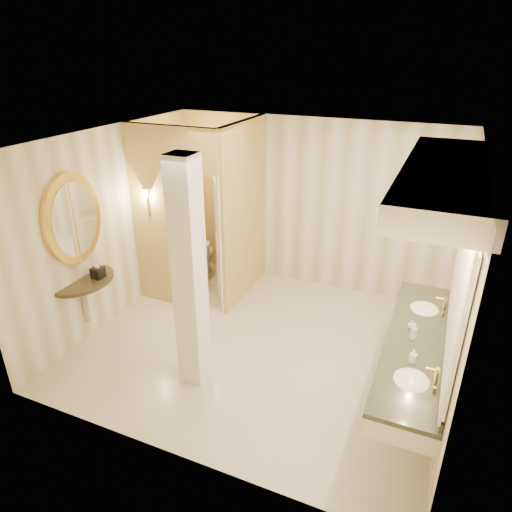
% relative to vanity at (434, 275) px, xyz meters
% --- Properties ---
extents(floor, '(4.50, 4.50, 0.00)m').
position_rel_vanity_xyz_m(floor, '(-1.98, 0.40, -1.63)').
color(floor, beige).
rests_on(floor, ground).
extents(ceiling, '(4.50, 4.50, 0.00)m').
position_rel_vanity_xyz_m(ceiling, '(-1.98, 0.40, 1.07)').
color(ceiling, silver).
rests_on(ceiling, wall_back).
extents(wall_back, '(4.50, 0.02, 2.70)m').
position_rel_vanity_xyz_m(wall_back, '(-1.98, 2.40, -0.28)').
color(wall_back, silver).
rests_on(wall_back, floor).
extents(wall_front, '(4.50, 0.02, 2.70)m').
position_rel_vanity_xyz_m(wall_front, '(-1.98, -1.60, -0.28)').
color(wall_front, silver).
rests_on(wall_front, floor).
extents(wall_left, '(0.02, 4.00, 2.70)m').
position_rel_vanity_xyz_m(wall_left, '(-4.23, 0.40, -0.28)').
color(wall_left, silver).
rests_on(wall_left, floor).
extents(wall_right, '(0.02, 4.00, 2.70)m').
position_rel_vanity_xyz_m(wall_right, '(0.27, 0.40, -0.28)').
color(wall_right, silver).
rests_on(wall_right, floor).
extents(toilet_closet, '(1.50, 1.55, 2.70)m').
position_rel_vanity_xyz_m(toilet_closet, '(-3.11, 1.37, -0.24)').
color(toilet_closet, '#E4C777').
rests_on(toilet_closet, floor).
extents(wall_sconce, '(0.14, 0.14, 0.42)m').
position_rel_vanity_xyz_m(wall_sconce, '(-3.90, 0.83, 0.10)').
color(wall_sconce, gold).
rests_on(wall_sconce, toilet_closet).
extents(vanity, '(0.75, 2.70, 2.09)m').
position_rel_vanity_xyz_m(vanity, '(0.00, 0.00, 0.00)').
color(vanity, white).
rests_on(vanity, floor).
extents(console_shelf, '(0.91, 0.91, 1.90)m').
position_rel_vanity_xyz_m(console_shelf, '(-4.19, -0.32, -0.29)').
color(console_shelf, black).
rests_on(console_shelf, floor).
extents(pillar, '(0.29, 0.29, 2.70)m').
position_rel_vanity_xyz_m(pillar, '(-2.43, -0.51, -0.28)').
color(pillar, white).
rests_on(pillar, floor).
extents(tissue_box, '(0.14, 0.14, 0.14)m').
position_rel_vanity_xyz_m(tissue_box, '(-4.03, -0.21, -0.68)').
color(tissue_box, black).
rests_on(tissue_box, console_shelf).
extents(toilet, '(0.70, 0.91, 0.82)m').
position_rel_vanity_xyz_m(toilet, '(-3.67, 1.78, -1.22)').
color(toilet, white).
rests_on(toilet, floor).
extents(soap_bottle_a, '(0.07, 0.08, 0.14)m').
position_rel_vanity_xyz_m(soap_bottle_a, '(-0.05, -0.41, -0.69)').
color(soap_bottle_a, beige).
rests_on(soap_bottle_a, vanity).
extents(soap_bottle_b, '(0.10, 0.10, 0.11)m').
position_rel_vanity_xyz_m(soap_bottle_b, '(-0.13, 0.18, -0.70)').
color(soap_bottle_b, silver).
rests_on(soap_bottle_b, vanity).
extents(soap_bottle_c, '(0.09, 0.09, 0.19)m').
position_rel_vanity_xyz_m(soap_bottle_c, '(-0.09, -0.01, -0.66)').
color(soap_bottle_c, '#C6B28C').
rests_on(soap_bottle_c, vanity).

